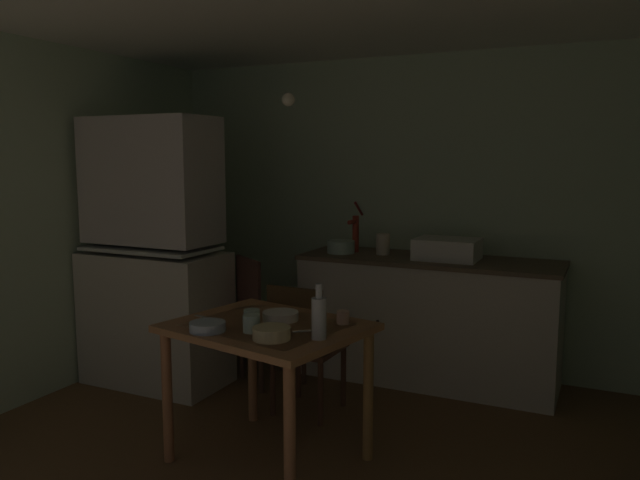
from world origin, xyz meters
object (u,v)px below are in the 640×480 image
(chair_far_side, at_px, (304,345))
(serving_bowl_wide, at_px, (272,333))
(hand_pump, at_px, (355,230))
(dining_table, at_px, (267,344))
(teacup_mint, at_px, (343,317))
(sink_basin, at_px, (447,249))
(mixing_bowl_counter, at_px, (341,247))
(glass_bottle, at_px, (319,317))
(chair_by_counter, at_px, (263,318))
(hutch_cabinet, at_px, (154,261))

(chair_far_side, relative_size, serving_bowl_wide, 4.57)
(hand_pump, xyz_separation_m, dining_table, (0.16, -1.63, -0.43))
(hand_pump, height_order, teacup_mint, hand_pump)
(sink_basin, height_order, mixing_bowl_counter, sink_basin)
(dining_table, bearing_deg, hand_pump, 95.59)
(teacup_mint, bearing_deg, dining_table, -152.59)
(sink_basin, relative_size, glass_bottle, 1.61)
(serving_bowl_wide, bearing_deg, chair_far_side, 106.71)
(chair_by_counter, bearing_deg, hand_pump, 53.36)
(mixing_bowl_counter, height_order, chair_by_counter, mixing_bowl_counter)
(dining_table, bearing_deg, mixing_bowl_counter, 98.87)
(teacup_mint, relative_size, glass_bottle, 0.25)
(mixing_bowl_counter, xyz_separation_m, chair_far_side, (0.14, -0.90, -0.50))
(hand_pump, distance_m, chair_far_side, 1.18)
(hand_pump, height_order, mixing_bowl_counter, hand_pump)
(glass_bottle, bearing_deg, chair_far_side, 121.73)
(dining_table, bearing_deg, chair_by_counter, 121.82)
(chair_far_side, bearing_deg, hand_pump, 93.32)
(chair_far_side, height_order, glass_bottle, glass_bottle)
(glass_bottle, bearing_deg, serving_bowl_wide, -153.53)
(hand_pump, height_order, dining_table, hand_pump)
(hutch_cabinet, bearing_deg, hand_pump, 38.41)
(chair_by_counter, bearing_deg, teacup_mint, -39.85)
(hand_pump, bearing_deg, teacup_mint, -70.28)
(hand_pump, xyz_separation_m, teacup_mint, (0.52, -1.44, -0.29))
(hutch_cabinet, bearing_deg, serving_bowl_wide, -31.54)
(sink_basin, relative_size, dining_table, 0.40)
(dining_table, distance_m, chair_by_counter, 1.19)
(hand_pump, bearing_deg, mixing_bowl_counter, -129.96)
(mixing_bowl_counter, distance_m, chair_by_counter, 0.81)
(hutch_cabinet, xyz_separation_m, chair_far_side, (1.24, -0.06, -0.44))
(dining_table, xyz_separation_m, teacup_mint, (0.36, 0.19, 0.14))
(sink_basin, height_order, glass_bottle, sink_basin)
(chair_by_counter, height_order, serving_bowl_wide, chair_by_counter)
(chair_by_counter, distance_m, glass_bottle, 1.54)
(hutch_cabinet, height_order, serving_bowl_wide, hutch_cabinet)
(mixing_bowl_counter, xyz_separation_m, chair_by_counter, (-0.38, -0.53, -0.48))
(hand_pump, xyz_separation_m, mixing_bowl_counter, (-0.08, -0.10, -0.12))
(mixing_bowl_counter, bearing_deg, hand_pump, 50.04)
(sink_basin, xyz_separation_m, serving_bowl_wide, (-0.41, -1.80, -0.20))
(hutch_cabinet, relative_size, chair_by_counter, 2.06)
(chair_far_side, relative_size, glass_bottle, 3.12)
(teacup_mint, distance_m, glass_bottle, 0.32)
(chair_by_counter, bearing_deg, serving_bowl_wide, -57.66)
(hand_pump, relative_size, mixing_bowl_counter, 1.87)
(mixing_bowl_counter, xyz_separation_m, serving_bowl_wide, (0.39, -1.75, -0.17))
(chair_by_counter, xyz_separation_m, teacup_mint, (0.98, -0.82, 0.31))
(sink_basin, xyz_separation_m, teacup_mint, (-0.21, -1.40, -0.20))
(sink_basin, bearing_deg, teacup_mint, -98.57)
(hutch_cabinet, relative_size, sink_basin, 4.36)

